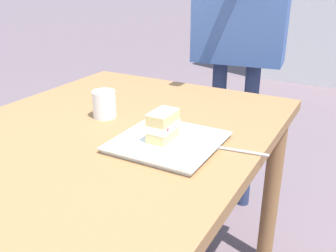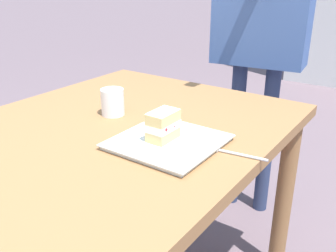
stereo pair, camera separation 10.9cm
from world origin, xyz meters
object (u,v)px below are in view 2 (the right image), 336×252
(dessert_plate, at_px, (168,142))
(coffee_cup, at_px, (113,102))
(diner_person, at_px, (262,8))
(dessert_fork, at_px, (233,153))
(patio_table, at_px, (61,180))
(cake_slice, at_px, (163,126))

(dessert_plate, xyz_separation_m, coffee_cup, (0.09, 0.30, 0.04))
(coffee_cup, bearing_deg, diner_person, -11.97)
(dessert_fork, bearing_deg, dessert_plate, 105.60)
(dessert_plate, bearing_deg, patio_table, 134.52)
(diner_person, bearing_deg, cake_slice, -173.49)
(dessert_plate, relative_size, cake_slice, 2.98)
(coffee_cup, bearing_deg, cake_slice, -108.87)
(patio_table, xyz_separation_m, dessert_plate, (0.22, -0.23, 0.10))
(dessert_fork, xyz_separation_m, coffee_cup, (0.04, 0.49, 0.04))
(patio_table, bearing_deg, dessert_fork, -56.35)
(dessert_plate, bearing_deg, diner_person, 7.38)
(dessert_fork, bearing_deg, coffee_cup, 85.08)
(dessert_plate, xyz_separation_m, dessert_fork, (0.05, -0.18, -0.00))
(patio_table, relative_size, coffee_cup, 17.82)
(patio_table, height_order, cake_slice, cake_slice)
(patio_table, bearing_deg, cake_slice, -44.35)
(dessert_fork, bearing_deg, cake_slice, 105.98)
(patio_table, distance_m, diner_person, 1.24)
(patio_table, distance_m, coffee_cup, 0.35)
(cake_slice, bearing_deg, dessert_plate, -69.19)
(patio_table, bearing_deg, diner_person, -5.03)
(dessert_plate, bearing_deg, coffee_cup, 72.83)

